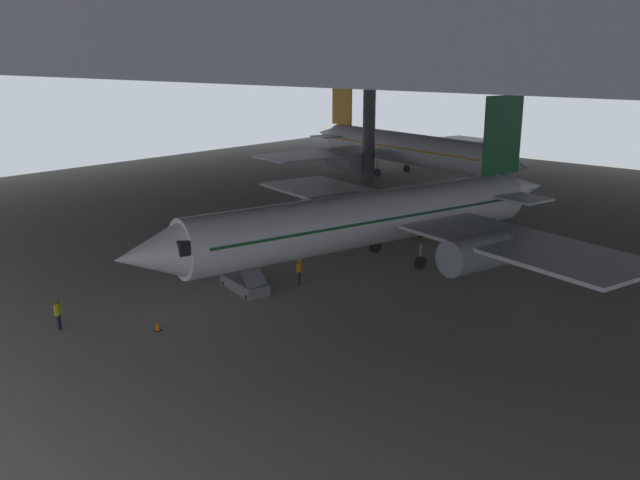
{
  "coord_description": "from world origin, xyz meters",
  "views": [
    {
      "loc": [
        26.49,
        -36.47,
        14.0
      ],
      "look_at": [
        -1.25,
        -5.1,
        2.52
      ],
      "focal_mm": 37.64,
      "sensor_mm": 36.0,
      "label": 1
    }
  ],
  "objects": [
    {
      "name": "ground_plane",
      "position": [
        0.0,
        0.0,
        0.0
      ],
      "size": [
        110.0,
        110.0,
        0.0
      ],
      "primitive_type": "plane",
      "color": "gray"
    },
    {
      "name": "hangar_structure",
      "position": [
        -0.04,
        13.75,
        14.53
      ],
      "size": [
        121.0,
        99.0,
        15.15
      ],
      "color": "#4C4F54",
      "rests_on": "ground_plane"
    },
    {
      "name": "airplane_main",
      "position": [
        -0.12,
        -0.65,
        3.4
      ],
      "size": [
        34.66,
        35.23,
        11.2
      ],
      "color": "white",
      "rests_on": "ground_plane"
    },
    {
      "name": "boarding_stairs",
      "position": [
        -3.1,
        -10.09,
        0.73
      ],
      "size": [
        4.36,
        2.38,
        4.6
      ],
      "color": "slate",
      "rests_on": "ground_plane"
    },
    {
      "name": "crew_worker_near_nose",
      "position": [
        -5.76,
        -20.88,
        0.96
      ],
      "size": [
        0.39,
        0.47,
        1.68
      ],
      "color": "#232838",
      "rests_on": "ground_plane"
    },
    {
      "name": "crew_worker_by_stairs",
      "position": [
        -1.22,
        -7.11,
        0.99
      ],
      "size": [
        0.34,
        0.51,
        1.73
      ],
      "color": "#232838",
      "rests_on": "ground_plane"
    },
    {
      "name": "airplane_distant",
      "position": [
        -19.16,
        30.4,
        3.4
      ],
      "size": [
        35.43,
        34.78,
        11.22
      ],
      "color": "white",
      "rests_on": "ground_plane"
    },
    {
      "name": "traffic_cone_orange",
      "position": [
        -1.76,
        -17.5,
        0.29
      ],
      "size": [
        0.36,
        0.36,
        0.6
      ],
      "color": "black",
      "rests_on": "ground_plane"
    },
    {
      "name": "baggage_tug",
      "position": [
        -2.29,
        8.41,
        0.53
      ],
      "size": [
        1.33,
        2.23,
        0.9
      ],
      "color": "yellow",
      "rests_on": "ground_plane"
    }
  ]
}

